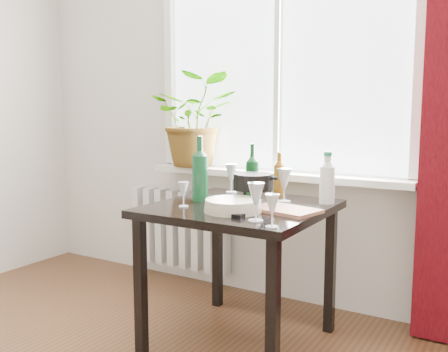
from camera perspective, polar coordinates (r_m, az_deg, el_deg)
The scene contains 18 objects.
window at distance 3.19m, azimuth 6.38°, elevation 14.26°, with size 1.72×0.08×1.62m.
windowsill at distance 3.13m, azimuth 5.64°, elevation 0.17°, with size 1.72×0.20×0.04m.
radiator at distance 3.61m, azimuth -5.10°, elevation -6.01°, with size 0.80×0.10×0.55m.
table at distance 2.59m, azimuth 1.86°, elevation -5.32°, with size 0.85×0.85×0.74m.
potted_plant at distance 3.40m, azimuth -3.18°, elevation 6.40°, with size 0.56×0.49×0.63m, color #36771F.
wine_bottle_left at distance 2.67m, azimuth -2.77°, elevation 0.95°, with size 0.08×0.08×0.35m, color #0C4320, non-canonical shape.
wine_bottle_right at distance 2.75m, azimuth 3.24°, elevation 0.60°, with size 0.07×0.07×0.31m, color #0D451A, non-canonical shape.
bottle_amber at distance 2.85m, azimuth 6.33°, elevation 0.28°, with size 0.06×0.06×0.25m, color brown, non-canonical shape.
cleaning_bottle at distance 2.64m, azimuth 11.72°, elevation -0.20°, with size 0.08×0.08×0.27m, color silver, non-canonical shape.
wineglass_front_right at distance 2.18m, azimuth 3.68°, elevation -2.95°, with size 0.07×0.07×0.17m, color silver, non-canonical shape.
wineglass_far_right at distance 2.07m, azimuth 5.52°, elevation -3.95°, with size 0.06×0.06×0.14m, color white, non-canonical shape.
wineglass_back_center at distance 2.66m, azimuth 6.90°, elevation -0.99°, with size 0.08×0.08×0.18m, color silver, non-canonical shape.
wineglass_back_left at distance 2.94m, azimuth 0.82°, elevation -0.23°, with size 0.07×0.07×0.17m, color silver, non-canonical shape.
wineglass_front_left at distance 2.51m, azimuth -4.66°, elevation -2.09°, with size 0.05×0.05×0.13m, color white, non-canonical shape.
plate_stack at distance 2.39m, azimuth 1.04°, elevation -3.41°, with size 0.28×0.28×0.06m, color beige.
fondue_pot at distance 2.58m, azimuth 3.35°, elevation -1.48°, with size 0.24×0.21×0.16m, color black, non-canonical shape.
tv_remote at distance 2.31m, azimuth 2.34°, elevation -4.32°, with size 0.05×0.16×0.02m, color black.
cutting_board at distance 2.42m, azimuth 7.03°, elevation -3.86°, with size 0.31×0.20×0.02m, color #A7674B.
Camera 1 is at (1.33, -0.65, 1.22)m, focal length 40.00 mm.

